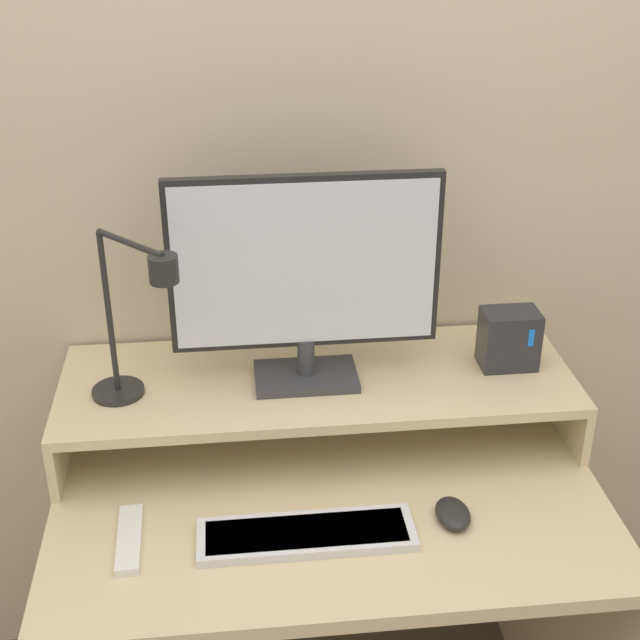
{
  "coord_description": "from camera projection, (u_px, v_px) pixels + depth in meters",
  "views": [
    {
      "loc": [
        -0.17,
        -1.07,
        1.87
      ],
      "look_at": [
        -0.01,
        0.41,
        1.1
      ],
      "focal_mm": 50.0,
      "sensor_mm": 36.0,
      "label": 1
    }
  ],
  "objects": [
    {
      "name": "wall_back",
      "position": [
        306.0,
        182.0,
        1.93
      ],
      "size": [
        6.0,
        0.05,
        2.5
      ],
      "color": "beige",
      "rests_on": "ground_plane"
    },
    {
      "name": "desk",
      "position": [
        327.0,
        568.0,
        1.9
      ],
      "size": [
        1.09,
        0.75,
        0.75
      ],
      "color": "beige",
      "rests_on": "ground_plane"
    },
    {
      "name": "monitor_shelf",
      "position": [
        317.0,
        384.0,
        1.9
      ],
      "size": [
        1.09,
        0.38,
        0.14
      ],
      "color": "beige",
      "rests_on": "desk"
    },
    {
      "name": "monitor",
      "position": [
        305.0,
        275.0,
        1.77
      ],
      "size": [
        0.54,
        0.14,
        0.45
      ],
      "color": "#38383D",
      "rests_on": "monitor_shelf"
    },
    {
      "name": "desk_lamp",
      "position": [
        135.0,
        324.0,
        1.7
      ],
      "size": [
        0.2,
        0.21,
        0.36
      ],
      "color": "black",
      "rests_on": "monitor_shelf"
    },
    {
      "name": "router_dock",
      "position": [
        509.0,
        339.0,
        1.91
      ],
      "size": [
        0.12,
        0.08,
        0.13
      ],
      "color": "#28282D",
      "rests_on": "monitor_shelf"
    },
    {
      "name": "keyboard",
      "position": [
        306.0,
        534.0,
        1.64
      ],
      "size": [
        0.4,
        0.12,
        0.02
      ],
      "color": "silver",
      "rests_on": "desk"
    },
    {
      "name": "mouse",
      "position": [
        453.0,
        513.0,
        1.69
      ],
      "size": [
        0.07,
        0.1,
        0.03
      ],
      "color": "black",
      "rests_on": "desk"
    },
    {
      "name": "remote_control",
      "position": [
        129.0,
        539.0,
        1.63
      ],
      "size": [
        0.05,
        0.18,
        0.02
      ],
      "color": "white",
      "rests_on": "desk"
    }
  ]
}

